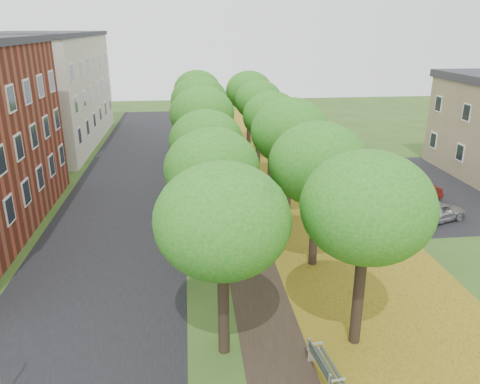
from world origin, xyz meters
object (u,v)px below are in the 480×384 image
object	(u,v)px
bench	(324,366)
car_grey	(394,181)
car_silver	(437,211)
car_red	(406,189)
car_white	(396,175)

from	to	relation	value
bench	car_grey	xyz separation A→B (m)	(10.05, 17.53, 0.21)
car_silver	car_grey	world-z (taller)	car_grey
car_red	car_white	xyz separation A→B (m)	(0.81, 3.41, -0.12)
car_grey	bench	bearing A→B (deg)	154.18
car_white	bench	bearing A→B (deg)	134.45
car_red	car_grey	world-z (taller)	car_red
bench	car_white	bearing A→B (deg)	-36.29
car_silver	car_grey	bearing A→B (deg)	-17.72
bench	car_silver	bearing A→B (deg)	-47.22
car_red	car_white	size ratio (longest dim) A/B	1.00
car_silver	car_grey	size ratio (longest dim) A/B	0.77
bench	car_silver	xyz separation A→B (m)	(10.32, 12.06, 0.14)
car_silver	car_red	bearing A→B (deg)	-16.31
bench	car_grey	bearing A→B (deg)	-36.50
bench	car_white	size ratio (longest dim) A/B	0.43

